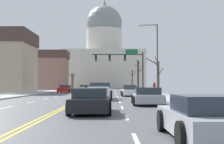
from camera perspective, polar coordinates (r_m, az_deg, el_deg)
ground at (r=31.64m, az=-5.40°, el=-4.90°), size 20.00×180.00×0.20m
signal_gantry at (r=44.69m, az=2.25°, el=2.10°), size 7.91×0.41×6.61m
street_lamp_right at (r=34.65m, az=8.24°, el=3.68°), size 2.22×0.24×8.37m
capitol_building at (r=107.74m, az=-1.69°, el=3.08°), size 28.87×18.85×32.85m
sedan_near_00 at (r=40.53m, az=3.21°, el=-3.52°), size 2.12×4.52×1.30m
sedan_near_01 at (r=34.77m, az=3.41°, el=-3.78°), size 2.21×4.45×1.19m
pickup_truck_near_02 at (r=27.46m, az=-2.51°, el=-3.85°), size 2.32×5.39×1.56m
sedan_near_03 at (r=20.43m, az=6.73°, el=-4.78°), size 2.17×4.40×1.20m
sedan_near_04 at (r=14.45m, az=-4.30°, el=-5.73°), size 2.03×4.31×1.22m
sedan_near_05 at (r=7.88m, az=17.70°, el=-8.66°), size 2.02×4.22×1.15m
sedan_oncoming_00 at (r=50.60m, az=-9.32°, el=-3.28°), size 2.12×4.48×1.26m
sedan_oncoming_01 at (r=58.77m, az=-4.60°, el=-3.19°), size 2.06×4.48×1.24m
sedan_oncoming_02 at (r=71.44m, az=-3.81°, el=-3.07°), size 2.09×4.43×1.17m
sedan_oncoming_03 at (r=80.32m, az=-5.86°, el=-2.98°), size 2.17×4.25×1.17m
flank_building_00 at (r=53.84m, az=-21.02°, el=1.93°), size 10.79×9.67×10.49m
flank_building_01 at (r=75.94m, az=-13.84°, el=0.36°), size 13.68×6.48×9.79m
bare_tree_00 at (r=72.59m, az=3.83°, el=-1.35°), size 1.96×1.60×4.90m
bare_tree_01 at (r=79.05m, az=-7.97°, el=-1.67°), size 1.87×3.13×4.49m
bare_tree_02 at (r=57.74m, az=4.98°, el=-0.59°), size 1.92×1.92×6.01m
bare_tree_03 at (r=86.42m, az=-7.74°, el=-1.65°), size 1.66×1.76×4.87m
bare_tree_04 at (r=35.62m, az=8.76°, el=-0.51°), size 1.97×2.77×4.75m
pedestrian_00 at (r=36.95m, az=8.11°, el=-2.96°), size 0.35×0.34×1.60m
bicycle_parked at (r=32.15m, az=8.85°, el=-4.01°), size 0.12×1.77×0.85m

